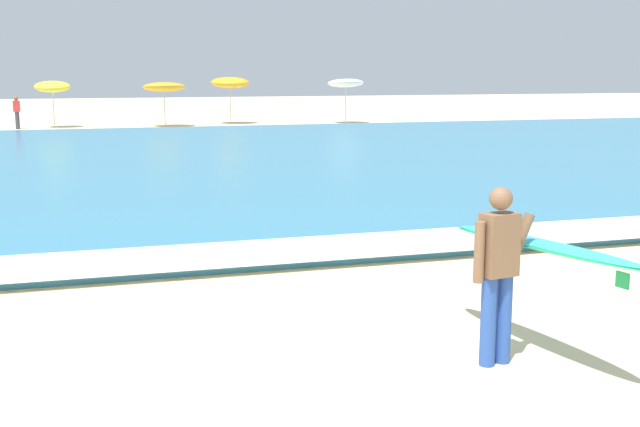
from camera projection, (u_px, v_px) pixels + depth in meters
ground_plane at (332, 401)px, 6.81m from camera, size 160.00×160.00×0.00m
sea at (146, 161)px, 24.26m from camera, size 120.00×28.00×0.14m
surf_foam at (224, 254)px, 11.63m from camera, size 120.00×1.65×0.01m
surfer_with_board at (520, 257)px, 7.61m from camera, size 1.17×2.66×1.73m
beach_umbrella_2 at (52, 87)px, 39.21m from camera, size 1.74×1.78×2.37m
beach_umbrella_3 at (164, 87)px, 39.87m from camera, size 2.11×2.13×2.29m
beach_umbrella_4 at (230, 83)px, 42.09m from camera, size 2.03×2.06×2.52m
beach_umbrella_5 at (346, 83)px, 42.46m from camera, size 1.94×1.97×2.44m
beachgoer_near_row_left at (17, 112)px, 38.49m from camera, size 0.32×0.20×1.58m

